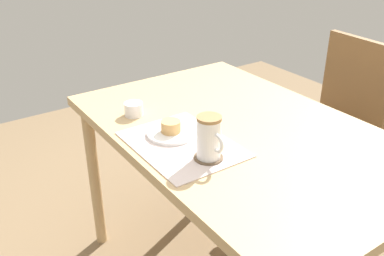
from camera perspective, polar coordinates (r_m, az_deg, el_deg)
dining_table at (r=1.55m, az=6.47°, el=-2.69°), size 1.26×0.81×0.75m
wooden_chair at (r=2.23m, az=18.35°, el=0.58°), size 0.45×0.45×0.91m
placemat at (r=1.40m, az=-1.35°, el=-2.16°), size 0.39×0.30×0.00m
pastry_plate at (r=1.46m, az=-2.81°, el=-0.69°), size 0.17×0.17×0.01m
pastry at (r=1.45m, az=-2.84°, el=0.23°), size 0.07×0.07×0.04m
coffee_coaster at (r=1.32m, az=2.20°, el=-3.94°), size 0.09×0.09×0.00m
coffee_mug at (r=1.29m, az=2.31°, el=-1.26°), size 0.11×0.08×0.14m
sugar_bowl at (r=1.61m, az=-7.78°, el=2.51°), size 0.07×0.07×0.05m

